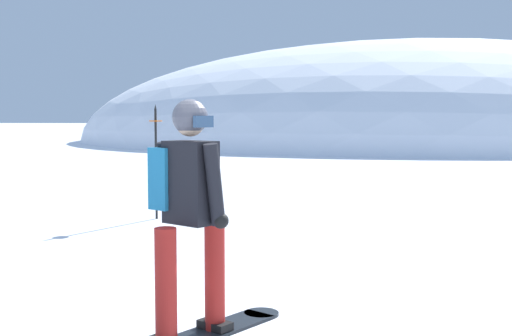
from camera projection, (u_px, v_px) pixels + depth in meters
ridge_peak_main at (409, 140)px, 43.86m from camera, size 43.19×38.87×12.82m
snowboarder_main at (188, 212)px, 4.60m from camera, size 1.19×1.55×1.71m
piste_marker_near at (156, 153)px, 10.11m from camera, size 0.20×0.20×1.78m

